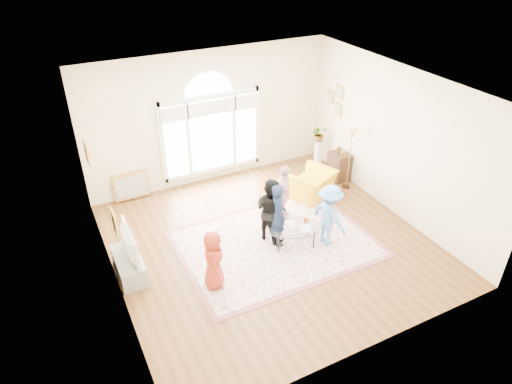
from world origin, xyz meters
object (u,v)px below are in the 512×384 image
armchair (312,184)px  tv_console (129,266)px  television (125,244)px  area_rug (275,244)px  coffee_table (294,228)px

armchair → tv_console: bearing=-13.2°
television → armchair: 4.56m
area_rug → television: bearing=171.8°
area_rug → television: 2.93m
television → area_rug: bearing=-8.2°
area_rug → tv_console: (-2.83, 0.41, 0.20)m
area_rug → coffee_table: 0.53m
coffee_table → tv_console: bearing=-174.1°
area_rug → armchair: (1.65, 1.24, 0.31)m
area_rug → tv_console: 2.87m
area_rug → armchair: armchair is taller
tv_console → area_rug: bearing=-8.2°
coffee_table → armchair: bearing=62.7°
area_rug → coffee_table: bearing=-26.7°
tv_console → coffee_table: coffee_table is taller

